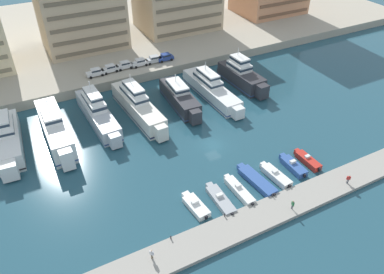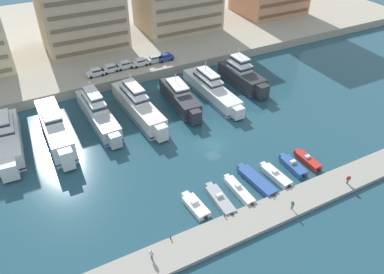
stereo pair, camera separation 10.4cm
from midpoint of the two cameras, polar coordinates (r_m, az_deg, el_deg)
name	(u,v)px [view 2 (the right image)]	position (r m, az deg, el deg)	size (l,w,h in m)	color
ground_plane	(213,145)	(69.23, 3.32, -1.25)	(400.00, 400.00, 0.00)	#234C5B
quay_promenade	(108,29)	(121.34, -12.68, 15.79)	(180.00, 70.00, 2.20)	#ADA38E
pier_dock	(275,210)	(58.28, 12.63, -10.80)	(120.00, 5.04, 0.61)	#9E998E
yacht_white_far_left	(6,139)	(74.74, -26.44, -0.24)	(5.76, 19.06, 7.94)	white
yacht_white_left	(55,129)	(73.47, -20.09, 1.15)	(3.91, 20.26, 7.63)	white
yacht_silver_mid_left	(97,112)	(76.68, -14.18, 3.73)	(4.39, 20.70, 7.90)	silver
yacht_ivory_center_left	(138,105)	(76.97, -8.19, 4.79)	(5.03, 21.65, 8.12)	silver
yacht_charcoal_center	(180,97)	(79.80, -1.80, 6.05)	(4.75, 17.10, 6.43)	#333338
yacht_white_center_right	(211,88)	(83.16, 2.98, 7.40)	(4.50, 21.70, 7.19)	white
yacht_charcoal_mid_right	(242,76)	(88.25, 7.65, 9.27)	(5.04, 16.34, 8.38)	#333338
motorboat_white_far_left	(195,206)	(57.27, 0.56, -10.42)	(2.50, 6.16, 1.39)	white
motorboat_grey_left	(220,199)	(58.38, 4.33, -9.46)	(2.11, 7.50, 1.33)	#9EA3A8
motorboat_white_mid_left	(239,190)	(59.91, 7.20, -8.08)	(1.74, 7.49, 1.52)	white
motorboat_blue_center_left	(256,180)	(62.08, 9.83, -6.54)	(2.80, 8.74, 0.96)	#33569E
motorboat_white_center	(275,176)	(63.45, 12.65, -5.75)	(2.27, 6.85, 1.48)	white
motorboat_blue_center_right	(293,166)	(66.02, 15.15, -4.27)	(1.96, 6.27, 1.56)	#33569E
motorboat_red_mid_right	(307,160)	(67.90, 17.23, -3.42)	(1.68, 6.06, 1.44)	red
car_white_far_left	(96,72)	(90.08, -14.44, 9.56)	(4.11, 1.93, 1.80)	white
car_white_left	(110,68)	(91.08, -12.32, 10.19)	(4.20, 2.13, 1.80)	white
car_white_mid_left	(125,65)	(92.13, -10.18, 10.78)	(4.10, 1.93, 1.80)	white
car_white_center_left	(140,62)	(92.88, -7.89, 11.23)	(4.14, 2.00, 1.80)	white
car_silver_center	(154,59)	(94.09, -5.78, 11.73)	(4.12, 1.95, 1.80)	#B7BCC1
car_blue_center_right	(166,57)	(94.98, -4.02, 12.08)	(4.14, 1.99, 1.80)	#28428E
apartment_block_left	(79,4)	(104.12, -16.75, 18.90)	(20.76, 15.71, 24.14)	#C6AD89
pedestrian_near_edge	(293,204)	(57.91, 15.13, -9.87)	(0.27, 0.63, 1.63)	#4C515B
pedestrian_mid_deck	(151,253)	(50.66, -6.15, -17.24)	(0.48, 0.54, 1.73)	#7A6B56
pedestrian_far_side	(348,179)	(64.83, 22.78, -5.88)	(0.55, 0.45, 1.69)	#4C515B
bollard_west	(170,237)	(52.95, -3.24, -14.99)	(0.20, 0.20, 0.61)	#2D2D33
bollard_west_mid	(224,215)	(55.66, 5.02, -11.72)	(0.20, 0.20, 0.61)	#2D2D33
bollard_east_mid	(272,195)	(59.51, 12.19, -8.62)	(0.20, 0.20, 0.61)	#2D2D33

